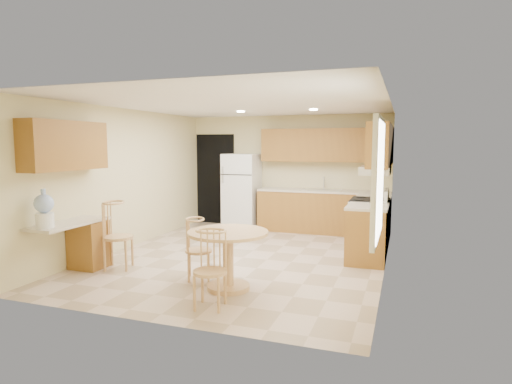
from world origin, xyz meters
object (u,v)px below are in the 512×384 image
(stove, at_px, (369,224))
(chair_table_b, at_px, (207,264))
(chair_table_a, at_px, (196,244))
(dining_table, at_px, (228,251))
(refrigerator, at_px, (242,191))
(chair_desk, at_px, (114,230))
(water_crock, at_px, (44,210))

(stove, relative_size, chair_table_b, 1.23)
(stove, distance_m, chair_table_a, 3.28)
(dining_table, xyz_separation_m, chair_table_a, (-0.55, 0.17, 0.02))
(dining_table, bearing_deg, refrigerator, 108.73)
(chair_table_b, bearing_deg, chair_table_a, -64.51)
(refrigerator, xyz_separation_m, chair_desk, (-0.60, -3.70, -0.21))
(chair_desk, bearing_deg, water_crock, -47.38)
(chair_desk, bearing_deg, dining_table, 64.79)
(chair_table_a, bearing_deg, water_crock, -91.96)
(refrigerator, height_order, dining_table, refrigerator)
(chair_table_a, bearing_deg, stove, 115.36)
(water_crock, bearing_deg, dining_table, 14.28)
(refrigerator, distance_m, chair_desk, 3.75)
(chair_table_a, distance_m, chair_desk, 1.38)
(water_crock, bearing_deg, stove, 40.06)
(water_crock, bearing_deg, chair_table_a, 22.96)
(dining_table, xyz_separation_m, water_crock, (-2.38, -0.61, 0.50))
(stove, xyz_separation_m, water_crock, (-3.92, -3.30, 0.53))
(chair_table_a, height_order, chair_desk, chair_desk)
(chair_table_b, bearing_deg, water_crock, -11.15)
(refrigerator, distance_m, chair_table_a, 3.84)
(refrigerator, xyz_separation_m, dining_table, (1.33, -3.91, -0.33))
(chair_table_b, relative_size, chair_desk, 0.88)
(dining_table, xyz_separation_m, chair_desk, (-1.93, 0.22, 0.11))
(refrigerator, relative_size, stove, 1.52)
(refrigerator, height_order, chair_table_a, refrigerator)
(chair_table_b, bearing_deg, dining_table, -94.19)
(chair_table_a, bearing_deg, chair_desk, -116.99)
(chair_table_b, xyz_separation_m, chair_desk, (-1.98, 0.95, 0.07))
(refrigerator, distance_m, chair_table_b, 4.86)
(stove, bearing_deg, refrigerator, 157.01)
(chair_table_b, relative_size, water_crock, 1.71)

